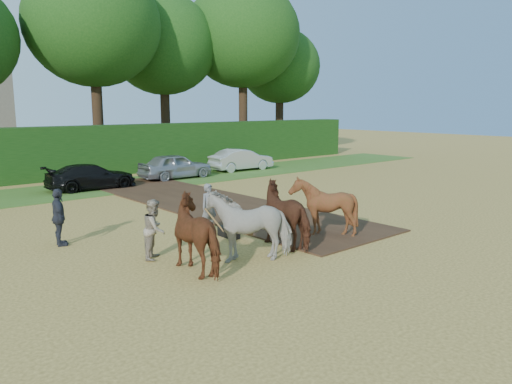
# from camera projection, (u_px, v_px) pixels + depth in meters

# --- Properties ---
(ground) EXTENTS (120.00, 120.00, 0.00)m
(ground) POSITION_uv_depth(u_px,v_px,m) (301.00, 242.00, 15.48)
(ground) COLOR gold
(ground) RESTS_ON ground
(earth_strip) EXTENTS (4.50, 17.00, 0.05)m
(earth_strip) POSITION_uv_depth(u_px,v_px,m) (209.00, 202.00, 21.65)
(earth_strip) COLOR #472D1C
(earth_strip) RESTS_ON ground
(grass_verge) EXTENTS (50.00, 5.00, 0.03)m
(grass_verge) POSITION_uv_depth(u_px,v_px,m) (106.00, 187.00, 25.89)
(grass_verge) COLOR #38601E
(grass_verge) RESTS_ON ground
(hedgerow) EXTENTS (46.00, 1.60, 3.00)m
(hedgerow) POSITION_uv_depth(u_px,v_px,m) (72.00, 152.00, 28.98)
(hedgerow) COLOR #14380F
(hedgerow) RESTS_ON ground
(spectator_near) EXTENTS (1.01, 1.01, 1.66)m
(spectator_near) POSITION_uv_depth(u_px,v_px,m) (155.00, 229.00, 13.69)
(spectator_near) COLOR #B9A791
(spectator_near) RESTS_ON ground
(spectator_far) EXTENTS (0.63, 1.09, 1.74)m
(spectator_far) POSITION_uv_depth(u_px,v_px,m) (59.00, 217.00, 14.92)
(spectator_far) COLOR #252831
(spectator_far) RESTS_ON ground
(plough_team) EXTENTS (6.31, 4.58, 1.93)m
(plough_team) POSITION_uv_depth(u_px,v_px,m) (268.00, 218.00, 14.41)
(plough_team) COLOR brown
(plough_team) RESTS_ON ground
(parked_cars) EXTENTS (30.46, 2.66, 1.47)m
(parked_cars) POSITION_uv_depth(u_px,v_px,m) (54.00, 178.00, 24.18)
(parked_cars) COLOR silver
(parked_cars) RESTS_ON ground
(treeline) EXTENTS (48.70, 10.60, 14.21)m
(treeline) POSITION_uv_depth(u_px,v_px,m) (14.00, 22.00, 28.98)
(treeline) COLOR #382616
(treeline) RESTS_ON ground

